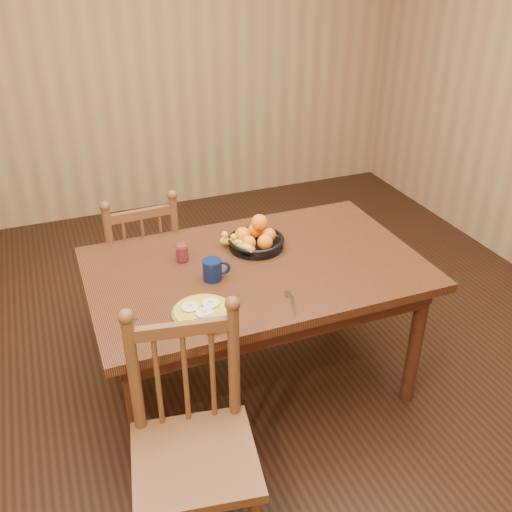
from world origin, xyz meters
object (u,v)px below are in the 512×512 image
object	(u,v)px
chair_near	(193,447)
fruit_bowl	(255,239)
breakfast_plate	(204,312)
chair_far	(142,268)
dining_table	(256,280)
coffee_mug	(213,269)

from	to	relation	value
chair_near	fruit_bowl	world-z (taller)	chair_near
breakfast_plate	fruit_bowl	xyz separation A→B (m)	(0.42, 0.47, 0.03)
chair_far	chair_near	bearing A→B (deg)	83.86
dining_table	fruit_bowl	bearing A→B (deg)	70.00
dining_table	chair_far	bearing A→B (deg)	124.34
fruit_bowl	dining_table	bearing A→B (deg)	-110.00
chair_near	coffee_mug	bearing A→B (deg)	75.15
breakfast_plate	coffee_mug	xyz separation A→B (m)	(0.12, 0.25, 0.04)
chair_far	fruit_bowl	xyz separation A→B (m)	(0.51, -0.49, 0.34)
dining_table	coffee_mug	distance (m)	0.27
chair_near	fruit_bowl	xyz separation A→B (m)	(0.60, 0.91, 0.31)
fruit_bowl	breakfast_plate	bearing A→B (deg)	-131.75
breakfast_plate	coffee_mug	distance (m)	0.28
dining_table	fruit_bowl	xyz separation A→B (m)	(0.06, 0.17, 0.13)
chair_near	fruit_bowl	size ratio (longest dim) A/B	3.10
fruit_bowl	chair_far	bearing A→B (deg)	136.23
chair_far	chair_near	distance (m)	1.40
chair_far	fruit_bowl	world-z (taller)	chair_far
breakfast_plate	chair_far	bearing A→B (deg)	95.75
chair_far	chair_near	world-z (taller)	chair_near
chair_far	fruit_bowl	bearing A→B (deg)	133.85
breakfast_plate	dining_table	bearing A→B (deg)	39.96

